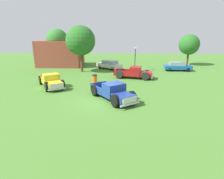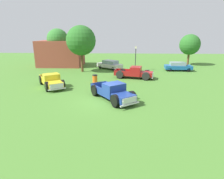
{
  "view_description": "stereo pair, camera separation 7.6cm",
  "coord_description": "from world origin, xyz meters",
  "px_view_note": "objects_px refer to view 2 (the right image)",
  "views": [
    {
      "loc": [
        1.37,
        -15.15,
        5.59
      ],
      "look_at": [
        0.71,
        0.46,
        0.9
      ],
      "focal_mm": 30.12,
      "sensor_mm": 36.0,
      "label": 1
    },
    {
      "loc": [
        1.45,
        -15.15,
        5.59
      ],
      "look_at": [
        0.71,
        0.46,
        0.9
      ],
      "focal_mm": 30.12,
      "sensor_mm": 36.0,
      "label": 2
    }
  ],
  "objects_px": {
    "trash_can": "(95,79)",
    "oak_tree_center": "(81,41)",
    "pickup_truck_foreground": "(114,92)",
    "lamp_post_near": "(136,58)",
    "sedan_distant_a": "(178,66)",
    "oak_tree_west": "(190,45)",
    "pickup_truck_behind_right": "(52,81)",
    "oak_tree_east": "(58,40)",
    "pickup_truck_behind_left": "(136,73)",
    "sedan_distant_b": "(110,64)"
  },
  "relations": [
    {
      "from": "sedan_distant_a",
      "to": "oak_tree_west",
      "type": "xyz_separation_m",
      "value": [
        3.39,
        5.62,
        2.94
      ]
    },
    {
      "from": "pickup_truck_behind_left",
      "to": "oak_tree_east",
      "type": "bearing_deg",
      "value": 145.39
    },
    {
      "from": "pickup_truck_behind_left",
      "to": "oak_tree_east",
      "type": "relative_size",
      "value": 0.82
    },
    {
      "from": "lamp_post_near",
      "to": "oak_tree_west",
      "type": "distance_m",
      "value": 11.62
    },
    {
      "from": "pickup_truck_behind_right",
      "to": "trash_can",
      "type": "height_order",
      "value": "pickup_truck_behind_right"
    },
    {
      "from": "pickup_truck_foreground",
      "to": "lamp_post_near",
      "type": "xyz_separation_m",
      "value": [
        2.77,
        13.81,
        1.26
      ]
    },
    {
      "from": "trash_can",
      "to": "pickup_truck_behind_right",
      "type": "bearing_deg",
      "value": -152.42
    },
    {
      "from": "lamp_post_near",
      "to": "oak_tree_west",
      "type": "bearing_deg",
      "value": 29.83
    },
    {
      "from": "trash_can",
      "to": "oak_tree_center",
      "type": "relative_size",
      "value": 0.14
    },
    {
      "from": "pickup_truck_foreground",
      "to": "oak_tree_center",
      "type": "xyz_separation_m",
      "value": [
        -5.29,
        12.56,
        3.83
      ]
    },
    {
      "from": "pickup_truck_behind_right",
      "to": "oak_tree_east",
      "type": "distance_m",
      "value": 14.53
    },
    {
      "from": "pickup_truck_foreground",
      "to": "oak_tree_west",
      "type": "relative_size",
      "value": 0.93
    },
    {
      "from": "lamp_post_near",
      "to": "oak_tree_east",
      "type": "relative_size",
      "value": 0.59
    },
    {
      "from": "sedan_distant_b",
      "to": "trash_can",
      "type": "distance_m",
      "value": 9.01
    },
    {
      "from": "pickup_truck_behind_right",
      "to": "oak_tree_center",
      "type": "bearing_deg",
      "value": 80.13
    },
    {
      "from": "trash_can",
      "to": "lamp_post_near",
      "type": "bearing_deg",
      "value": 55.84
    },
    {
      "from": "oak_tree_west",
      "to": "sedan_distant_a",
      "type": "bearing_deg",
      "value": -121.12
    },
    {
      "from": "oak_tree_east",
      "to": "oak_tree_west",
      "type": "relative_size",
      "value": 1.17
    },
    {
      "from": "pickup_truck_behind_right",
      "to": "trash_can",
      "type": "bearing_deg",
      "value": 27.58
    },
    {
      "from": "pickup_truck_foreground",
      "to": "oak_tree_center",
      "type": "height_order",
      "value": "oak_tree_center"
    },
    {
      "from": "lamp_post_near",
      "to": "trash_can",
      "type": "distance_m",
      "value": 9.5
    },
    {
      "from": "sedan_distant_a",
      "to": "trash_can",
      "type": "distance_m",
      "value": 14.23
    },
    {
      "from": "sedan_distant_b",
      "to": "oak_tree_west",
      "type": "bearing_deg",
      "value": 18.05
    },
    {
      "from": "pickup_truck_behind_right",
      "to": "oak_tree_center",
      "type": "distance_m",
      "value": 9.7
    },
    {
      "from": "pickup_truck_behind_left",
      "to": "oak_tree_center",
      "type": "height_order",
      "value": "oak_tree_center"
    },
    {
      "from": "pickup_truck_foreground",
      "to": "pickup_truck_behind_right",
      "type": "relative_size",
      "value": 1.03
    },
    {
      "from": "pickup_truck_foreground",
      "to": "trash_can",
      "type": "distance_m",
      "value": 6.55
    },
    {
      "from": "pickup_truck_foreground",
      "to": "pickup_truck_behind_right",
      "type": "distance_m",
      "value": 7.8
    },
    {
      "from": "pickup_truck_behind_left",
      "to": "trash_can",
      "type": "distance_m",
      "value": 5.59
    },
    {
      "from": "pickup_truck_foreground",
      "to": "trash_can",
      "type": "height_order",
      "value": "pickup_truck_foreground"
    },
    {
      "from": "trash_can",
      "to": "oak_tree_east",
      "type": "distance_m",
      "value": 14.34
    },
    {
      "from": "sedan_distant_b",
      "to": "oak_tree_center",
      "type": "xyz_separation_m",
      "value": [
        -4.04,
        -2.41,
        3.82
      ]
    },
    {
      "from": "trash_can",
      "to": "oak_tree_center",
      "type": "height_order",
      "value": "oak_tree_center"
    },
    {
      "from": "oak_tree_west",
      "to": "pickup_truck_foreground",
      "type": "bearing_deg",
      "value": -123.13
    },
    {
      "from": "trash_can",
      "to": "oak_tree_west",
      "type": "relative_size",
      "value": 0.17
    },
    {
      "from": "sedan_distant_b",
      "to": "oak_tree_east",
      "type": "distance_m",
      "value": 10.13
    },
    {
      "from": "oak_tree_east",
      "to": "oak_tree_west",
      "type": "bearing_deg",
      "value": 5.39
    },
    {
      "from": "trash_can",
      "to": "oak_tree_center",
      "type": "distance_m",
      "value": 8.18
    },
    {
      "from": "sedan_distant_a",
      "to": "pickup_truck_behind_left",
      "type": "bearing_deg",
      "value": -141.54
    },
    {
      "from": "oak_tree_center",
      "to": "lamp_post_near",
      "type": "bearing_deg",
      "value": 8.79
    },
    {
      "from": "sedan_distant_a",
      "to": "sedan_distant_b",
      "type": "xyz_separation_m",
      "value": [
        -10.61,
        1.06,
        0.03
      ]
    },
    {
      "from": "pickup_truck_behind_right",
      "to": "pickup_truck_behind_left",
      "type": "bearing_deg",
      "value": 26.68
    },
    {
      "from": "sedan_distant_b",
      "to": "oak_tree_center",
      "type": "height_order",
      "value": "oak_tree_center"
    },
    {
      "from": "sedan_distant_a",
      "to": "lamp_post_near",
      "type": "bearing_deg",
      "value": -179.09
    },
    {
      "from": "pickup_truck_behind_right",
      "to": "oak_tree_center",
      "type": "height_order",
      "value": "oak_tree_center"
    },
    {
      "from": "pickup_truck_behind_left",
      "to": "sedan_distant_a",
      "type": "xyz_separation_m",
      "value": [
        6.83,
        5.43,
        -0.01
      ]
    },
    {
      "from": "oak_tree_east",
      "to": "trash_can",
      "type": "bearing_deg",
      "value": -55.3
    },
    {
      "from": "sedan_distant_b",
      "to": "lamp_post_near",
      "type": "distance_m",
      "value": 4.37
    },
    {
      "from": "pickup_truck_behind_left",
      "to": "oak_tree_west",
      "type": "xyz_separation_m",
      "value": [
        10.22,
        11.04,
        2.93
      ]
    },
    {
      "from": "sedan_distant_b",
      "to": "lamp_post_near",
      "type": "relative_size",
      "value": 1.15
    }
  ]
}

